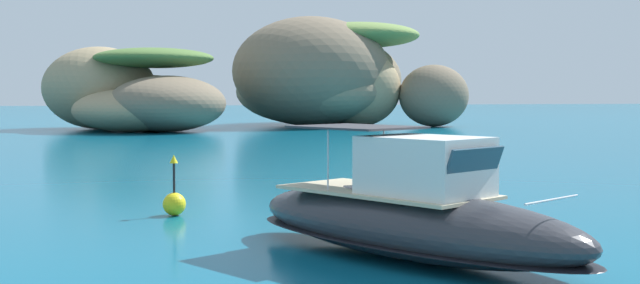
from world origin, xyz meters
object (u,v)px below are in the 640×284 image
at_px(channel_buoy, 174,202).
at_px(motorboat_charcoal, 410,217).
at_px(islet_small, 131,94).
at_px(islet_large, 328,80).

bearing_deg(channel_buoy, motorboat_charcoal, -57.78).
bearing_deg(motorboat_charcoal, channel_buoy, 122.22).
bearing_deg(channel_buoy, islet_small, 90.89).
bearing_deg(islet_large, channel_buoy, -108.10).
xyz_separation_m(islet_large, motorboat_charcoal, (-13.33, -58.55, -3.47)).
bearing_deg(islet_small, islet_large, 17.74).
xyz_separation_m(islet_small, channel_buoy, (0.73, -46.76, -2.57)).
relative_size(islet_small, channel_buoy, 13.13).
bearing_deg(motorboat_charcoal, islet_large, 77.17).
relative_size(islet_large, islet_small, 1.24).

